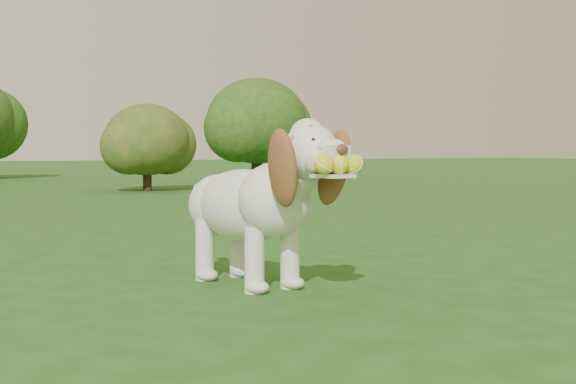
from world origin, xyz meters
name	(u,v)px	position (x,y,z in m)	size (l,w,h in m)	color
ground	(122,293)	(0.00, 0.00, 0.00)	(80.00, 80.00, 0.00)	#1E4B15
dog	(257,199)	(0.57, -0.12, 0.38)	(0.47, 1.11, 0.72)	silver
shrub_c	(147,140)	(2.66, 7.82, 0.74)	(1.21, 1.21, 1.25)	#382314
shrub_f	(257,121)	(5.40, 9.90, 1.11)	(1.83, 1.83, 1.89)	#382314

